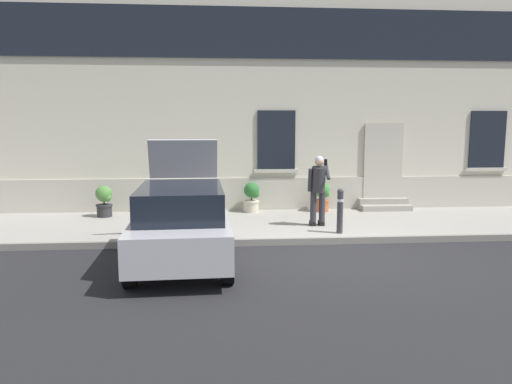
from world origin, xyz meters
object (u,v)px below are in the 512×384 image
at_px(planter_charcoal, 104,200).
at_px(planter_cream, 252,196).
at_px(bollard_near_person, 340,209).
at_px(planter_terracotta, 322,196).
at_px(hatchback_car_silver, 182,222).
at_px(bollard_far_left, 171,212).
at_px(planter_olive, 180,199).
at_px(person_on_phone, 318,186).

bearing_deg(planter_charcoal, planter_cream, 5.32).
relative_size(bollard_near_person, planter_terracotta, 1.22).
relative_size(hatchback_car_silver, planter_charcoal, 4.80).
xyz_separation_m(hatchback_car_silver, planter_terracotta, (3.70, 4.40, -0.19)).
height_order(bollard_near_person, bollard_far_left, same).
bearing_deg(bollard_far_left, hatchback_car_silver, -77.43).
xyz_separation_m(planter_charcoal, planter_olive, (2.03, 0.04, 0.00)).
relative_size(person_on_phone, planter_charcoal, 2.03).
xyz_separation_m(bollard_far_left, planter_charcoal, (-2.03, 2.48, -0.11)).
bearing_deg(planter_terracotta, bollard_far_left, -145.33).
bearing_deg(bollard_near_person, planter_charcoal, 157.18).
height_order(planter_charcoal, planter_olive, same).
relative_size(person_on_phone, planter_cream, 2.03).
height_order(bollard_near_person, person_on_phone, person_on_phone).
distance_m(hatchback_car_silver, person_on_phone, 3.99).
relative_size(planter_charcoal, planter_terracotta, 1.00).
bearing_deg(person_on_phone, planter_charcoal, 169.16).
bearing_deg(bollard_far_left, planter_charcoal, 129.29).
bearing_deg(hatchback_car_silver, bollard_near_person, 24.40).
height_order(hatchback_car_silver, person_on_phone, hatchback_car_silver).
xyz_separation_m(planter_charcoal, planter_cream, (4.06, 0.38, 0.00)).
bearing_deg(planter_charcoal, bollard_far_left, -50.71).
bearing_deg(bollard_far_left, bollard_near_person, 0.00).
distance_m(planter_cream, planter_terracotta, 2.03).
bearing_deg(planter_olive, planter_cream, 9.54).
distance_m(hatchback_car_silver, bollard_far_left, 1.63).
bearing_deg(bollard_far_left, planter_terracotta, 34.67).
bearing_deg(bollard_near_person, hatchback_car_silver, -155.60).
distance_m(bollard_near_person, planter_olive, 4.61).
relative_size(planter_olive, planter_terracotta, 1.00).
height_order(bollard_far_left, person_on_phone, person_on_phone).
bearing_deg(hatchback_car_silver, person_on_phone, 37.34).
bearing_deg(planter_cream, bollard_far_left, -125.36).
bearing_deg(planter_olive, planter_terracotta, 4.08).
distance_m(planter_charcoal, planter_terracotta, 6.09).
xyz_separation_m(bollard_near_person, planter_terracotta, (0.19, 2.80, -0.11)).
bearing_deg(planter_charcoal, person_on_phone, -16.63).
bearing_deg(person_on_phone, hatchback_car_silver, -136.87).
bearing_deg(hatchback_car_silver, planter_terracotta, 49.91).
xyz_separation_m(hatchback_car_silver, bollard_far_left, (-0.35, 1.59, -0.09)).
bearing_deg(person_on_phone, planter_cream, 132.04).
relative_size(hatchback_car_silver, bollard_near_person, 3.95).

